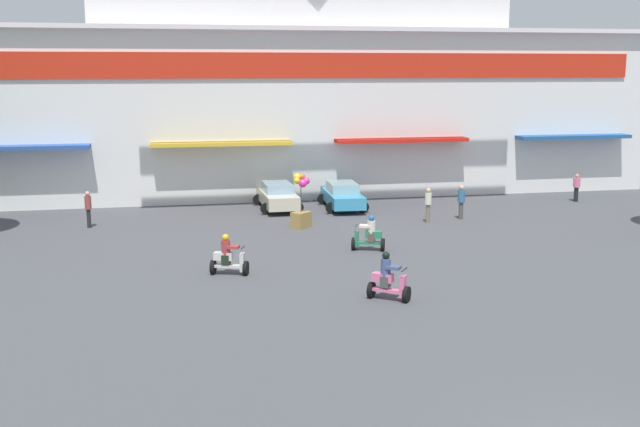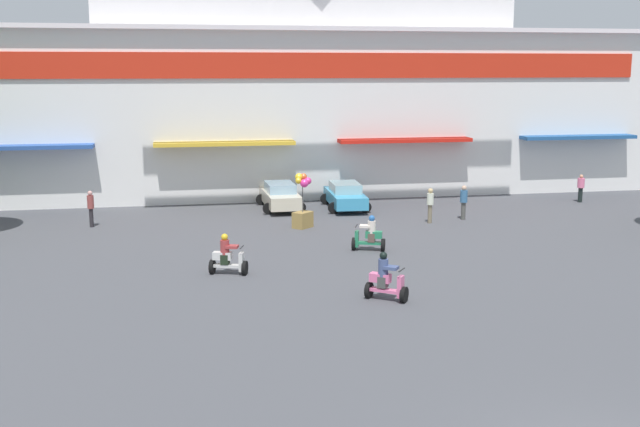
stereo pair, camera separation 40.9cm
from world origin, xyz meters
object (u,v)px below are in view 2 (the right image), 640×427
scooter_rider_0 (369,236)px  pedestrian_1 (91,206)px  pedestrian_2 (464,200)px  balloon_vendor_cart (303,207)px  scooter_rider_1 (386,280)px  parked_car_1 (345,195)px  scooter_rider_4 (228,258)px  pedestrian_3 (430,203)px  parked_car_0 (280,196)px  pedestrian_0 (581,187)px

scooter_rider_0 → pedestrian_1: 13.56m
scooter_rider_0 → pedestrian_2: size_ratio=0.87×
balloon_vendor_cart → scooter_rider_1: bearing=-86.3°
pedestrian_2 → parked_car_1: bearing=141.9°
scooter_rider_1 → scooter_rider_4: bearing=139.3°
pedestrian_2 → pedestrian_3: (-1.90, -0.53, 0.02)m
parked_car_0 → pedestrian_3: (6.56, -5.03, 0.27)m
parked_car_1 → pedestrian_3: pedestrian_3 is taller
parked_car_1 → pedestrian_2: bearing=-38.1°
parked_car_0 → pedestrian_0: bearing=-3.5°
pedestrian_3 → pedestrian_0: bearing=21.6°
balloon_vendor_cart → pedestrian_2: bearing=3.4°
balloon_vendor_cart → parked_car_1: bearing=55.8°
parked_car_0 → pedestrian_2: 9.58m
parked_car_0 → balloon_vendor_cart: bearing=-85.7°
parked_car_0 → pedestrian_1: (-9.32, -2.96, 0.29)m
parked_car_1 → balloon_vendor_cart: 5.38m
parked_car_1 → pedestrian_3: 5.51m
scooter_rider_0 → pedestrian_1: pedestrian_1 is taller
scooter_rider_1 → pedestrian_1: 17.21m
scooter_rider_0 → pedestrian_2: (6.18, 5.47, 0.36)m
parked_car_1 → pedestrian_0: (13.26, -0.51, 0.16)m
scooter_rider_4 → pedestrian_0: 23.33m
pedestrian_1 → pedestrian_3: (15.88, -2.07, -0.02)m
pedestrian_0 → pedestrian_1: size_ratio=0.90×
balloon_vendor_cart → pedestrian_3: bearing=-0.5°
scooter_rider_4 → balloon_vendor_cart: bearing=62.1°
parked_car_1 → scooter_rider_1: 16.27m
parked_car_0 → scooter_rider_4: bearing=-106.2°
scooter_rider_0 → pedestrian_3: (4.28, 4.94, 0.38)m
pedestrian_0 → pedestrian_3: pedestrian_3 is taller
pedestrian_0 → balloon_vendor_cart: bearing=-166.4°
scooter_rider_0 → pedestrian_3: pedestrian_3 is taller
pedestrian_0 → balloon_vendor_cart: size_ratio=0.61×
pedestrian_3 → balloon_vendor_cart: balloon_vendor_cart is taller
parked_car_0 → scooter_rider_1: 16.67m
pedestrian_0 → pedestrian_2: size_ratio=0.92×
parked_car_1 → parked_car_0: bearing=171.3°
parked_car_0 → parked_car_1: bearing=-8.7°
pedestrian_0 → pedestrian_3: 10.86m
scooter_rider_4 → pedestrian_2: (12.10, 8.05, 0.35)m
pedestrian_2 → balloon_vendor_cart: balloon_vendor_cart is taller
pedestrian_1 → pedestrian_2: 17.85m
pedestrian_0 → pedestrian_3: size_ratio=0.91×
scooter_rider_0 → balloon_vendor_cart: (-1.91, 4.99, 0.39)m
parked_car_1 → pedestrian_1: (-12.72, -2.44, 0.29)m
parked_car_0 → pedestrian_3: pedestrian_3 is taller
pedestrian_3 → parked_car_0: bearing=142.5°
pedestrian_2 → scooter_rider_1: bearing=-121.1°
pedestrian_0 → pedestrian_2: pedestrian_2 is taller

